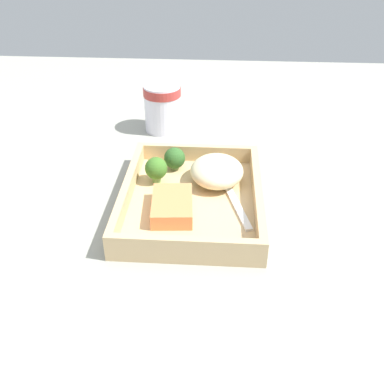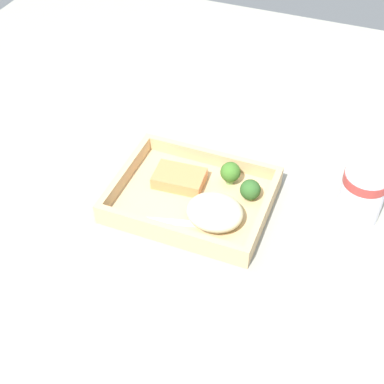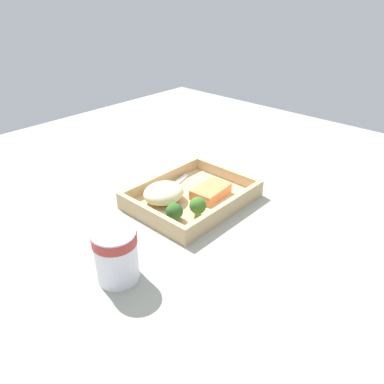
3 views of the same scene
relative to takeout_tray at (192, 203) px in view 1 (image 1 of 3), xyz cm
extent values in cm
cube|color=gray|center=(0.00, 0.00, -1.60)|extent=(160.00, 160.00, 2.00)
cube|color=tan|center=(0.00, 0.00, 0.00)|extent=(28.09, 21.96, 1.20)
cube|color=tan|center=(0.00, -10.38, 2.05)|extent=(28.09, 1.20, 2.90)
cube|color=tan|center=(0.00, 10.38, 2.05)|extent=(28.09, 1.20, 2.90)
cube|color=tan|center=(-13.45, 0.00, 2.05)|extent=(1.20, 19.56, 2.90)
cube|color=tan|center=(13.45, 0.00, 2.05)|extent=(1.20, 19.56, 2.90)
cube|color=#EF864E|center=(-3.63, 2.79, 1.80)|extent=(9.75, 6.83, 2.40)
ellipsoid|color=beige|center=(5.71, -3.80, 2.79)|extent=(9.96, 8.93, 4.37)
cylinder|color=#749B52|center=(5.11, 6.38, 1.42)|extent=(1.44, 1.44, 1.63)
sphere|color=#3D7025|center=(5.11, 6.38, 3.28)|extent=(3.79, 3.79, 3.79)
cylinder|color=#7C965B|center=(9.77, 3.74, 1.17)|extent=(1.43, 1.43, 1.14)
sphere|color=#2F5C26|center=(9.77, 3.74, 2.78)|extent=(3.77, 3.77, 3.77)
cube|color=white|center=(-1.67, -7.21, 0.82)|extent=(12.25, 4.36, 0.44)
cube|color=white|center=(5.94, -5.11, 0.82)|extent=(3.86, 3.03, 0.44)
cylinder|color=white|center=(28.57, 8.12, 4.35)|extent=(7.57, 7.57, 9.90)
cylinder|color=#B23833|center=(28.57, 8.12, 8.01)|extent=(7.80, 7.80, 1.78)
camera|label=1|loc=(-59.65, -3.99, 40.87)|focal=42.00mm
camera|label=2|loc=(25.16, -64.10, 69.51)|focal=50.00mm
camera|label=3|loc=(57.57, 52.46, 46.16)|focal=35.00mm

